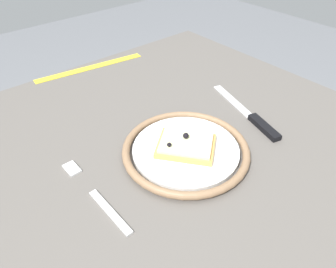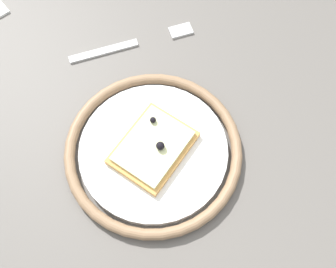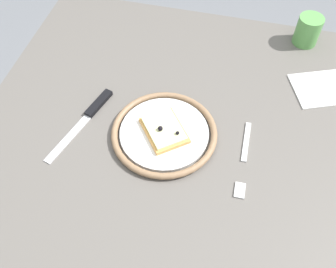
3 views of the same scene
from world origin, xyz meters
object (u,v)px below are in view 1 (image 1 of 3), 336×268
dining_table (184,183)px  plate (186,149)px  knife (255,119)px  fork (95,194)px  pizza_slice_near (186,144)px  measuring_tape (91,68)px

dining_table → plate: size_ratio=3.86×
dining_table → knife: (0.19, -0.02, 0.09)m
knife → fork: 0.38m
dining_table → pizza_slice_near: bearing=20.0°
pizza_slice_near → fork: size_ratio=0.68×
dining_table → fork: size_ratio=4.72×
pizza_slice_near → knife: (0.19, -0.02, -0.02)m
plate → fork: 0.19m
pizza_slice_near → dining_table: bearing=-160.0°
pizza_slice_near → measuring_tape: (0.04, 0.44, -0.02)m
plate → knife: plate is taller
pizza_slice_near → measuring_tape: bearing=85.2°
plate → measuring_tape: size_ratio=0.78×
dining_table → measuring_tape: (0.04, 0.44, 0.09)m
pizza_slice_near → measuring_tape: 0.44m
knife → measuring_tape: knife is taller
plate → knife: (0.19, -0.02, -0.00)m
dining_table → pizza_slice_near: 0.11m
pizza_slice_near → fork: pizza_slice_near is taller
plate → fork: bearing=173.7°
pizza_slice_near → fork: 0.19m
dining_table → measuring_tape: size_ratio=3.02×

